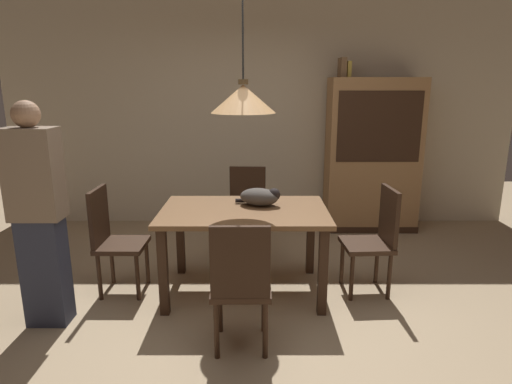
# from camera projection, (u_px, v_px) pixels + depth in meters

# --- Properties ---
(ground) EXTENTS (10.00, 10.00, 0.00)m
(ground) POSITION_uv_depth(u_px,v_px,m) (263.00, 327.00, 3.24)
(ground) COLOR tan
(back_wall) EXTENTS (6.40, 0.10, 2.90)m
(back_wall) POSITION_uv_depth(u_px,v_px,m) (261.00, 110.00, 5.46)
(back_wall) COLOR beige
(back_wall) RESTS_ON ground
(dining_table) EXTENTS (1.40, 0.90, 0.75)m
(dining_table) POSITION_uv_depth(u_px,v_px,m) (246.00, 221.00, 3.66)
(dining_table) COLOR brown
(dining_table) RESTS_ON ground
(chair_far_back) EXTENTS (0.42, 0.42, 0.93)m
(chair_far_back) POSITION_uv_depth(u_px,v_px,m) (248.00, 208.00, 4.54)
(chair_far_back) COLOR #382316
(chair_far_back) RESTS_ON ground
(chair_right_side) EXTENTS (0.42, 0.42, 0.93)m
(chair_right_side) POSITION_uv_depth(u_px,v_px,m) (378.00, 236.00, 3.69)
(chair_right_side) COLOR #382316
(chair_right_side) RESTS_ON ground
(chair_left_side) EXTENTS (0.40, 0.40, 0.93)m
(chair_left_side) POSITION_uv_depth(u_px,v_px,m) (114.00, 236.00, 3.70)
(chair_left_side) COLOR #382316
(chair_left_side) RESTS_ON ground
(chair_near_front) EXTENTS (0.40, 0.40, 0.93)m
(chair_near_front) POSITION_uv_depth(u_px,v_px,m) (242.00, 282.00, 2.84)
(chair_near_front) COLOR #382316
(chair_near_front) RESTS_ON ground
(cat_sleeping) EXTENTS (0.40, 0.31, 0.16)m
(cat_sleeping) POSITION_uv_depth(u_px,v_px,m) (262.00, 197.00, 3.73)
(cat_sleeping) COLOR #4C4742
(cat_sleeping) RESTS_ON dining_table
(pendant_lamp) EXTENTS (0.52, 0.52, 1.30)m
(pendant_lamp) POSITION_uv_depth(u_px,v_px,m) (245.00, 98.00, 3.41)
(pendant_lamp) COLOR #E0A86B
(hutch_bookcase) EXTENTS (1.12, 0.45, 1.85)m
(hutch_bookcase) POSITION_uv_depth(u_px,v_px,m) (374.00, 159.00, 5.27)
(hutch_bookcase) COLOR #A87A4C
(hutch_bookcase) RESTS_ON ground
(book_brown_thick) EXTENTS (0.06, 0.24, 0.22)m
(book_brown_thick) POSITION_uv_depth(u_px,v_px,m) (344.00, 68.00, 5.01)
(book_brown_thick) COLOR brown
(book_brown_thick) RESTS_ON hutch_bookcase
(book_yellow_short) EXTENTS (0.04, 0.20, 0.18)m
(book_yellow_short) POSITION_uv_depth(u_px,v_px,m) (350.00, 69.00, 5.02)
(book_yellow_short) COLOR gold
(book_yellow_short) RESTS_ON hutch_bookcase
(person_standing) EXTENTS (0.36, 0.22, 1.67)m
(person_standing) POSITION_uv_depth(u_px,v_px,m) (41.00, 216.00, 3.13)
(person_standing) COLOR #2D3347
(person_standing) RESTS_ON ground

